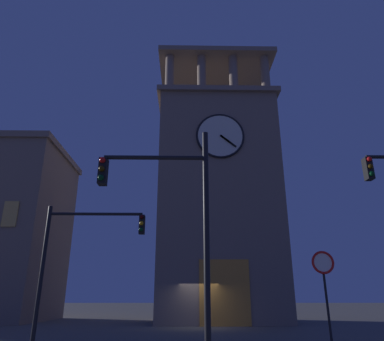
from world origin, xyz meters
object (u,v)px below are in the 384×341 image
Objects in this scene: clocktower at (217,201)px; traffic_signal_far at (173,210)px; traffic_signal_mid at (80,247)px; no_horn_sign at (324,271)px.

clocktower reaches higher than traffic_signal_far.
traffic_signal_far is (-3.78, 4.89, 0.34)m from traffic_signal_mid.
traffic_signal_mid is (6.62, 13.24, -5.39)m from clocktower.
traffic_signal_mid is at bearing -52.30° from traffic_signal_far.
no_horn_sign is at bearing 169.56° from traffic_signal_mid.
clocktower is at bearing -116.57° from traffic_signal_mid.
traffic_signal_far is 6.18m from no_horn_sign.
traffic_signal_mid is 1.61× the size of no_horn_sign.
clocktower is at bearing -81.43° from no_horn_sign.
no_horn_sign is (-2.24, 14.87, -6.40)m from clocktower.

